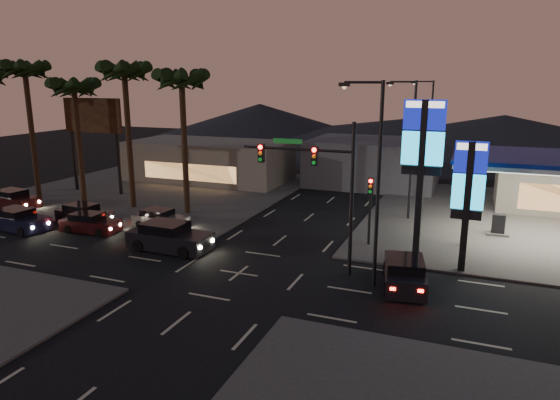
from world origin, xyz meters
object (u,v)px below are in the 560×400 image
at_px(gas_station, 559,163).
at_px(car_lane_a_rear, 18,220).
at_px(traffic_signal_mast, 319,175).
at_px(car_lane_b_front, 160,219).
at_px(car_lane_a_front, 169,237).
at_px(pylon_sign_short, 468,187).
at_px(car_lane_a_mid, 90,223).
at_px(car_lane_b_mid, 84,214).
at_px(suv_station, 404,272).
at_px(car_lane_b_rear, 14,200).
at_px(pylon_sign_tall, 423,149).

relative_size(gas_station, car_lane_a_rear, 2.61).
bearing_deg(traffic_signal_mast, car_lane_b_front, 163.75).
height_order(traffic_signal_mast, car_lane_a_front, traffic_signal_mast).
bearing_deg(car_lane_a_front, pylon_sign_short, 8.88).
height_order(car_lane_a_front, car_lane_a_mid, car_lane_a_front).
bearing_deg(car_lane_a_mid, car_lane_a_front, -9.53).
xyz_separation_m(car_lane_a_front, car_lane_a_rear, (-11.98, -0.24, -0.10)).
bearing_deg(traffic_signal_mast, gas_station, 39.28).
bearing_deg(car_lane_b_mid, car_lane_b_front, 10.24).
distance_m(traffic_signal_mast, car_lane_b_front, 13.90).
relative_size(pylon_sign_short, car_lane_a_front, 1.34).
xyz_separation_m(car_lane_a_rear, suv_station, (25.95, -0.15, 0.02)).
bearing_deg(car_lane_b_rear, car_lane_a_rear, -38.92).
bearing_deg(car_lane_b_front, car_lane_a_mid, -146.12).
xyz_separation_m(pylon_sign_short, car_lane_b_front, (-19.83, 1.16, -4.05)).
bearing_deg(car_lane_b_mid, car_lane_a_rear, -135.52).
height_order(car_lane_a_front, suv_station, car_lane_a_front).
xyz_separation_m(traffic_signal_mast, car_lane_a_mid, (-16.40, 1.11, -4.62)).
xyz_separation_m(pylon_sign_short, traffic_signal_mast, (-7.24, -2.51, 0.57)).
bearing_deg(suv_station, traffic_signal_mast, 174.20).
height_order(traffic_signal_mast, suv_station, traffic_signal_mast).
xyz_separation_m(pylon_sign_short, car_lane_a_front, (-16.58, -2.59, -3.87)).
relative_size(car_lane_b_mid, car_lane_b_rear, 0.95).
distance_m(car_lane_b_rear, suv_station, 31.75).
height_order(traffic_signal_mast, car_lane_a_mid, traffic_signal_mast).
bearing_deg(gas_station, traffic_signal_mast, -140.72).
bearing_deg(pylon_sign_short, pylon_sign_tall, 158.20).
height_order(car_lane_a_rear, car_lane_b_rear, car_lane_a_rear).
height_order(car_lane_a_front, car_lane_b_rear, car_lane_a_front).
height_order(gas_station, car_lane_b_front, gas_station).
height_order(car_lane_a_mid, car_lane_a_rear, car_lane_a_rear).
bearing_deg(car_lane_a_rear, traffic_signal_mast, 0.85).
relative_size(pylon_sign_tall, car_lane_b_rear, 1.95).
bearing_deg(car_lane_b_mid, traffic_signal_mast, -8.19).
height_order(gas_station, car_lane_a_rear, gas_station).
distance_m(pylon_sign_short, traffic_signal_mast, 7.69).
height_order(car_lane_b_front, suv_station, suv_station).
bearing_deg(car_lane_b_front, pylon_sign_tall, -0.52).
relative_size(pylon_sign_short, car_lane_b_front, 1.71).
bearing_deg(car_lane_a_rear, suv_station, -0.34).
distance_m(pylon_sign_short, car_lane_a_front, 17.22).
bearing_deg(car_lane_b_mid, gas_station, 13.58).
relative_size(traffic_signal_mast, car_lane_a_mid, 1.96).
height_order(pylon_sign_tall, car_lane_a_rear, pylon_sign_tall).
xyz_separation_m(pylon_sign_short, car_lane_b_rear, (-34.02, 1.59, -3.98)).
bearing_deg(suv_station, car_lane_b_rear, 171.72).
bearing_deg(pylon_sign_short, car_lane_b_mid, 179.73).
height_order(pylon_sign_short, car_lane_a_rear, pylon_sign_short).
relative_size(car_lane_b_front, car_lane_b_mid, 0.94).
relative_size(car_lane_a_front, car_lane_b_mid, 1.20).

